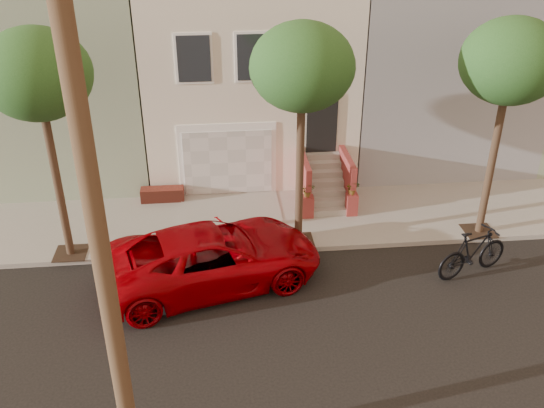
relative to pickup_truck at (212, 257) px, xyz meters
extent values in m
plane|color=black|center=(1.50, -2.31, -0.80)|extent=(90.00, 90.00, 0.00)
cube|color=gray|center=(1.50, 3.04, -0.72)|extent=(40.00, 3.70, 0.15)
cube|color=beige|center=(1.50, 8.89, 2.85)|extent=(7.00, 8.00, 7.00)
cube|color=gray|center=(-5.30, 8.89, 2.85)|extent=(6.50, 8.00, 7.00)
cube|color=#92949A|center=(8.30, 8.89, 2.85)|extent=(6.50, 8.00, 7.00)
cube|color=white|center=(0.60, 4.91, 0.60)|extent=(3.20, 0.12, 2.50)
cube|color=silver|center=(0.60, 4.85, 0.50)|extent=(2.90, 0.06, 2.20)
cube|color=gray|center=(0.60, 3.04, -0.64)|extent=(3.20, 3.70, 0.02)
cube|color=maroon|center=(-1.60, 4.59, -0.43)|extent=(1.40, 0.45, 0.44)
cube|color=black|center=(3.70, 4.86, 1.75)|extent=(1.00, 0.06, 2.00)
cube|color=#3F4751|center=(-0.30, 4.86, 3.95)|extent=(1.00, 0.06, 1.40)
cube|color=white|center=(-0.30, 4.88, 3.95)|extent=(1.15, 0.05, 1.55)
cube|color=#3F4751|center=(1.50, 4.86, 3.95)|extent=(1.00, 0.06, 1.40)
cube|color=white|center=(1.50, 4.88, 3.95)|extent=(1.15, 0.05, 1.55)
cube|color=#3F4751|center=(3.30, 4.86, 3.95)|extent=(1.00, 0.06, 1.40)
cube|color=white|center=(3.30, 4.88, 3.95)|extent=(1.15, 0.05, 1.55)
cube|color=gray|center=(3.70, 3.07, -0.55)|extent=(1.20, 0.28, 0.20)
cube|color=gray|center=(3.70, 3.35, -0.35)|extent=(1.20, 0.28, 0.20)
cube|color=gray|center=(3.70, 3.63, -0.15)|extent=(1.20, 0.28, 0.20)
cube|color=gray|center=(3.70, 3.91, 0.05)|extent=(1.20, 0.28, 0.20)
cube|color=gray|center=(3.70, 4.19, 0.25)|extent=(1.20, 0.28, 0.20)
cube|color=gray|center=(3.70, 4.47, 0.45)|extent=(1.20, 0.28, 0.20)
cube|color=gray|center=(3.70, 4.75, 0.65)|extent=(1.20, 0.28, 0.20)
cube|color=maroon|center=(3.00, 3.91, 0.15)|extent=(0.18, 1.96, 1.60)
cube|color=maroon|center=(4.40, 3.91, 0.15)|extent=(0.18, 1.96, 1.60)
cube|color=maroon|center=(3.00, 3.03, -0.30)|extent=(0.35, 0.35, 0.70)
imported|color=#1C4619|center=(3.00, 3.03, 0.28)|extent=(0.40, 0.35, 0.45)
cube|color=maroon|center=(4.40, 3.03, -0.30)|extent=(0.35, 0.35, 0.70)
imported|color=#1C4619|center=(4.40, 3.03, 0.28)|extent=(0.41, 0.35, 0.45)
cube|color=#2D2116|center=(-4.00, 1.59, -0.64)|extent=(0.90, 0.90, 0.02)
cylinder|color=#332117|center=(-4.00, 1.59, 1.45)|extent=(0.22, 0.22, 4.20)
ellipsoid|color=#1C4619|center=(-4.00, 1.59, 4.50)|extent=(2.70, 2.57, 2.29)
cube|color=#2D2116|center=(2.50, 1.59, -0.64)|extent=(0.90, 0.90, 0.02)
cylinder|color=#332117|center=(2.50, 1.59, 1.45)|extent=(0.22, 0.22, 4.20)
ellipsoid|color=#1C4619|center=(2.50, 1.59, 4.50)|extent=(2.70, 2.57, 2.29)
cube|color=#2D2116|center=(8.00, 1.59, -0.64)|extent=(0.90, 0.90, 0.02)
cylinder|color=#332117|center=(8.00, 1.59, 1.45)|extent=(0.22, 0.22, 4.20)
ellipsoid|color=#1C4619|center=(8.00, 1.59, 4.50)|extent=(2.70, 2.57, 2.29)
cylinder|color=#4F3C24|center=(-1.50, -5.51, 4.20)|extent=(0.30, 0.30, 10.00)
imported|color=#960006|center=(0.00, 0.00, 0.00)|extent=(6.22, 4.00, 1.59)
imported|color=black|center=(6.95, -0.32, -0.11)|extent=(2.36, 1.38, 1.37)
camera|label=1|loc=(0.25, -12.91, 8.41)|focal=38.77mm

